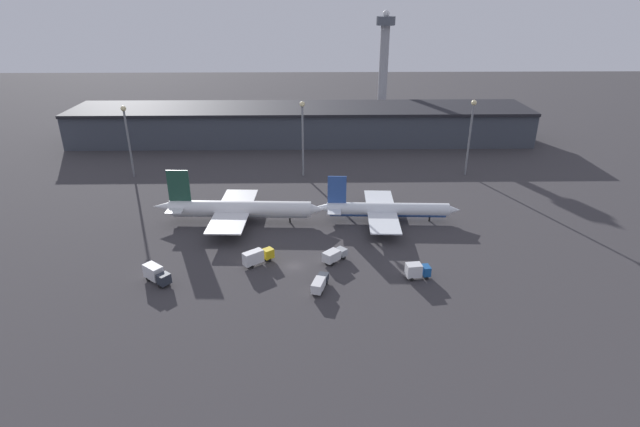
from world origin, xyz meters
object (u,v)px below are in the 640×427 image
object	(u,v)px
service_vehicle_4	(156,274)
airplane_0	(239,209)
airplane_1	(386,210)
service_vehicle_1	(320,283)
control_tower	(384,58)
service_vehicle_0	(417,270)
service_vehicle_2	(257,256)
service_vehicle_3	(334,255)

from	to	relation	value
service_vehicle_4	airplane_0	bearing A→B (deg)	105.49
airplane_1	service_vehicle_4	xyz separation A→B (m)	(-55.75, -31.55, -1.23)
service_vehicle_1	control_tower	bearing A→B (deg)	4.88
service_vehicle_1	service_vehicle_0	bearing A→B (deg)	-61.77
service_vehicle_2	airplane_1	bearing A→B (deg)	-2.86
airplane_0	airplane_1	size ratio (longest dim) A/B	1.16
airplane_1	control_tower	bearing A→B (deg)	85.76
airplane_1	service_vehicle_3	size ratio (longest dim) A/B	6.46
service_vehicle_4	control_tower	bearing A→B (deg)	105.72
service_vehicle_0	service_vehicle_4	distance (m)	58.62
control_tower	service_vehicle_1	bearing A→B (deg)	-102.06
airplane_0	control_tower	distance (m)	139.33
service_vehicle_0	service_vehicle_4	world-z (taller)	service_vehicle_4
airplane_1	service_vehicle_2	size ratio (longest dim) A/B	5.61
control_tower	airplane_0	bearing A→B (deg)	-114.28
service_vehicle_3	service_vehicle_4	world-z (taller)	service_vehicle_4
airplane_1	service_vehicle_4	bearing A→B (deg)	-147.90
airplane_0	service_vehicle_4	xyz separation A→B (m)	(-14.37, -31.42, -1.79)
service_vehicle_1	service_vehicle_2	xyz separation A→B (m)	(-14.67, 11.36, 0.45)
airplane_1	control_tower	size ratio (longest dim) A/B	0.82
service_vehicle_0	service_vehicle_1	xyz separation A→B (m)	(-22.13, -4.42, -0.37)
service_vehicle_3	service_vehicle_0	bearing A→B (deg)	-68.53
airplane_1	service_vehicle_1	xyz separation A→B (m)	(-19.25, -35.38, -1.69)
service_vehicle_0	service_vehicle_3	bearing A→B (deg)	148.59
service_vehicle_1	service_vehicle_4	xyz separation A→B (m)	(-36.49, 3.83, 0.46)
airplane_0	airplane_1	xyz separation A→B (m)	(41.38, 0.13, -0.57)
service_vehicle_4	control_tower	distance (m)	173.69
service_vehicle_2	service_vehicle_3	distance (m)	18.42
service_vehicle_4	service_vehicle_1	bearing A→B (deg)	34.08
airplane_0	control_tower	world-z (taller)	control_tower
airplane_0	service_vehicle_4	distance (m)	34.60
service_vehicle_0	service_vehicle_3	world-z (taller)	service_vehicle_0
airplane_0	service_vehicle_0	bearing A→B (deg)	-32.27
control_tower	airplane_1	bearing A→B (deg)	-96.84
airplane_1	service_vehicle_1	world-z (taller)	airplane_1
service_vehicle_0	control_tower	xyz separation A→B (m)	(12.09, 155.71, 27.24)
service_vehicle_1	service_vehicle_2	world-z (taller)	service_vehicle_2
airplane_0	service_vehicle_3	size ratio (longest dim) A/B	7.49
service_vehicle_2	service_vehicle_4	bearing A→B (deg)	160.91
airplane_1	service_vehicle_2	bearing A→B (deg)	-142.11
airplane_0	service_vehicle_4	size ratio (longest dim) A/B	6.75
service_vehicle_2	control_tower	xyz separation A→B (m)	(48.89, 148.76, 27.16)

